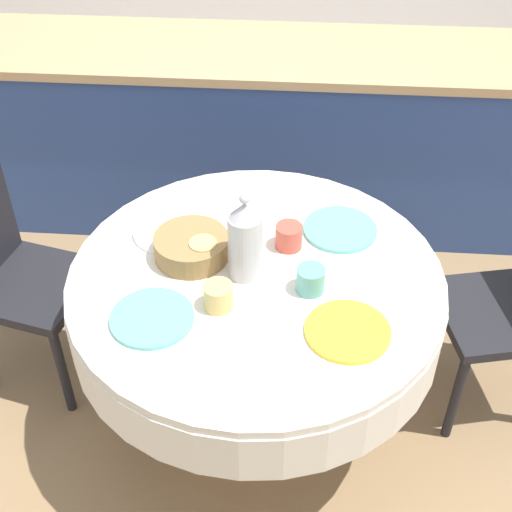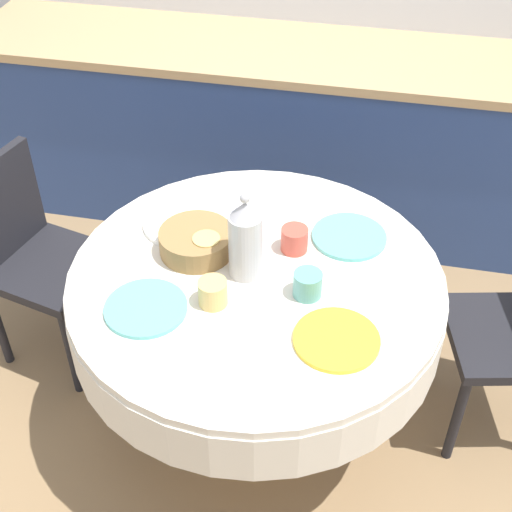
{
  "view_description": "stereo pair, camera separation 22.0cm",
  "coord_description": "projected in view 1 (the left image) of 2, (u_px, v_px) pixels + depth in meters",
  "views": [
    {
      "loc": [
        0.13,
        -1.68,
        2.24
      ],
      "look_at": [
        0.0,
        0.0,
        0.81
      ],
      "focal_mm": 50.0,
      "sensor_mm": 36.0,
      "label": 1
    },
    {
      "loc": [
        0.34,
        -1.65,
        2.24
      ],
      "look_at": [
        0.0,
        0.0,
        0.81
      ],
      "focal_mm": 50.0,
      "sensor_mm": 36.0,
      "label": 2
    }
  ],
  "objects": [
    {
      "name": "cup_near_right",
      "position": [
        311.0,
        280.0,
        2.18
      ],
      "size": [
        0.09,
        0.09,
        0.08
      ],
      "primitive_type": "cylinder",
      "color": "#5BA39E",
      "rests_on": "dining_table"
    },
    {
      "name": "dining_table",
      "position": [
        256.0,
        304.0,
        2.34
      ],
      "size": [
        1.21,
        1.21,
        0.73
      ],
      "color": "tan",
      "rests_on": "ground_plane"
    },
    {
      "name": "bread_basket",
      "position": [
        191.0,
        247.0,
        2.31
      ],
      "size": [
        0.24,
        0.24,
        0.08
      ],
      "primitive_type": "cylinder",
      "color": "olive",
      "rests_on": "dining_table"
    },
    {
      "name": "plate_near_left",
      "position": [
        152.0,
        318.0,
        2.1
      ],
      "size": [
        0.25,
        0.25,
        0.01
      ],
      "primitive_type": "cylinder",
      "color": "#60BCB7",
      "rests_on": "dining_table"
    },
    {
      "name": "chair_right",
      "position": [
        14.0,
        271.0,
        2.64
      ],
      "size": [
        0.48,
        0.48,
        0.87
      ],
      "rotation": [
        0.0,
        0.0,
        -1.81
      ],
      "color": "black",
      "rests_on": "ground_plane"
    },
    {
      "name": "plate_far_right",
      "position": [
        340.0,
        229.0,
        2.43
      ],
      "size": [
        0.25,
        0.25,
        0.01
      ],
      "primitive_type": "cylinder",
      "color": "#60BCB7",
      "rests_on": "dining_table"
    },
    {
      "name": "ground_plane",
      "position": [
        256.0,
        417.0,
        2.73
      ],
      "size": [
        12.0,
        12.0,
        0.0
      ],
      "primitive_type": "plane",
      "color": "#8E704C"
    },
    {
      "name": "coffee_carafe",
      "position": [
        245.0,
        240.0,
        2.18
      ],
      "size": [
        0.11,
        0.11,
        0.31
      ],
      "color": "#B2B2B7",
      "rests_on": "dining_table"
    },
    {
      "name": "kitchen_counter",
      "position": [
        277.0,
        135.0,
        3.47
      ],
      "size": [
        3.24,
        0.64,
        0.89
      ],
      "color": "#2D4784",
      "rests_on": "ground_plane"
    },
    {
      "name": "plate_near_right",
      "position": [
        348.0,
        331.0,
        2.06
      ],
      "size": [
        0.25,
        0.25,
        0.01
      ],
      "primitive_type": "cylinder",
      "color": "yellow",
      "rests_on": "dining_table"
    },
    {
      "name": "cup_far_right",
      "position": [
        289.0,
        236.0,
        2.34
      ],
      "size": [
        0.09,
        0.09,
        0.08
      ],
      "primitive_type": "cylinder",
      "color": "#CC4C3D",
      "rests_on": "dining_table"
    },
    {
      "name": "cup_near_left",
      "position": [
        218.0,
        296.0,
        2.12
      ],
      "size": [
        0.09,
        0.09,
        0.08
      ],
      "primitive_type": "cylinder",
      "color": "#DBB766",
      "rests_on": "dining_table"
    },
    {
      "name": "plate_far_left",
      "position": [
        170.0,
        231.0,
        2.42
      ],
      "size": [
        0.25,
        0.25,
        0.01
      ],
      "primitive_type": "cylinder",
      "color": "white",
      "rests_on": "dining_table"
    },
    {
      "name": "cup_far_left",
      "position": [
        203.0,
        252.0,
        2.28
      ],
      "size": [
        0.09,
        0.09,
        0.08
      ],
      "primitive_type": "cylinder",
      "color": "#DBB766",
      "rests_on": "dining_table"
    }
  ]
}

